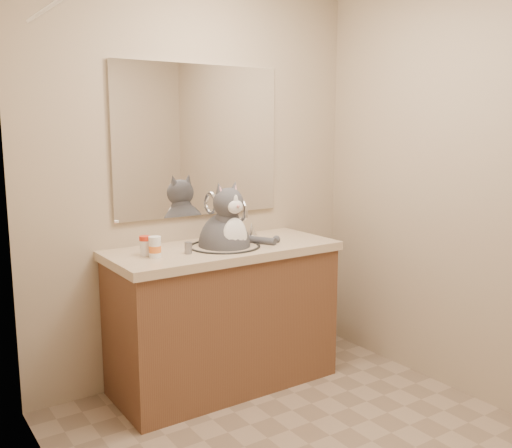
{
  "coord_description": "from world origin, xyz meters",
  "views": [
    {
      "loc": [
        -1.65,
        -1.83,
        1.54
      ],
      "look_at": [
        0.02,
        0.65,
        1.02
      ],
      "focal_mm": 40.0,
      "sensor_mm": 36.0,
      "label": 1
    }
  ],
  "objects_px": {
    "pill_bottle_redcap": "(145,246)",
    "grey_canister": "(188,248)",
    "pill_bottle_orange": "(155,247)",
    "cat": "(226,241)"
  },
  "relations": [
    {
      "from": "pill_bottle_orange",
      "to": "grey_canister",
      "type": "height_order",
      "value": "pill_bottle_orange"
    },
    {
      "from": "pill_bottle_orange",
      "to": "grey_canister",
      "type": "relative_size",
      "value": 1.73
    },
    {
      "from": "grey_canister",
      "to": "cat",
      "type": "bearing_deg",
      "value": 11.76
    },
    {
      "from": "cat",
      "to": "grey_canister",
      "type": "bearing_deg",
      "value": -170.38
    },
    {
      "from": "pill_bottle_redcap",
      "to": "grey_canister",
      "type": "height_order",
      "value": "pill_bottle_redcap"
    },
    {
      "from": "cat",
      "to": "pill_bottle_redcap",
      "type": "xyz_separation_m",
      "value": [
        -0.48,
        0.04,
        0.02
      ]
    },
    {
      "from": "pill_bottle_orange",
      "to": "pill_bottle_redcap",
      "type": "bearing_deg",
      "value": 107.86
    },
    {
      "from": "pill_bottle_redcap",
      "to": "pill_bottle_orange",
      "type": "height_order",
      "value": "pill_bottle_orange"
    },
    {
      "from": "pill_bottle_redcap",
      "to": "grey_canister",
      "type": "distance_m",
      "value": 0.23
    },
    {
      "from": "pill_bottle_orange",
      "to": "cat",
      "type": "bearing_deg",
      "value": 4.49
    }
  ]
}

